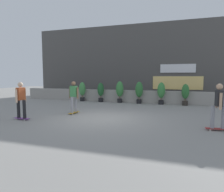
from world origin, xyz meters
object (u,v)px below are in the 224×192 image
object	(u,v)px
potted_plant_4	(161,92)
skater_by_wall_right	(219,105)
potted_plant_1	(101,91)
potted_plant_2	(120,90)
skater_mid_plaza	(74,96)
potted_plant_0	(82,90)
skater_far_right	(21,99)
potted_plant_5	(185,93)
potted_plant_3	(139,91)

from	to	relation	value
potted_plant_4	skater_by_wall_right	bearing A→B (deg)	-68.41
potted_plant_1	potted_plant_4	size ratio (longest dim) A/B	0.95
potted_plant_2	skater_mid_plaza	size ratio (longest dim) A/B	0.93
potted_plant_4	skater_by_wall_right	xyz separation A→B (m)	(2.49, -6.28, 0.04)
potted_plant_0	skater_far_right	size ratio (longest dim) A/B	0.88
potted_plant_0	potted_plant_1	bearing A→B (deg)	0.00
potted_plant_2	potted_plant_1	bearing A→B (deg)	180.00
potted_plant_2	potted_plant_5	bearing A→B (deg)	-0.00
potted_plant_3	potted_plant_1	bearing A→B (deg)	180.00
potted_plant_4	skater_far_right	world-z (taller)	skater_far_right
skater_by_wall_right	skater_far_right	distance (m)	8.11
skater_by_wall_right	skater_far_right	bearing A→B (deg)	-174.86
potted_plant_1	potted_plant_3	world-z (taller)	potted_plant_3
potted_plant_2	potted_plant_3	xyz separation A→B (m)	(1.44, 0.00, -0.01)
potted_plant_2	potted_plant_4	bearing A→B (deg)	0.00
potted_plant_4	skater_far_right	distance (m)	8.96
potted_plant_5	potted_plant_2	bearing A→B (deg)	180.00
potted_plant_3	skater_by_wall_right	bearing A→B (deg)	-57.32
potted_plant_2	skater_by_wall_right	distance (m)	8.33
potted_plant_2	potted_plant_3	bearing A→B (deg)	0.00
potted_plant_0	potted_plant_5	world-z (taller)	potted_plant_0
potted_plant_4	potted_plant_5	bearing A→B (deg)	-0.00
skater_mid_plaza	potted_plant_2	bearing A→B (deg)	77.82
skater_by_wall_right	skater_far_right	size ratio (longest dim) A/B	1.00
potted_plant_1	potted_plant_4	bearing A→B (deg)	0.00
potted_plant_3	skater_by_wall_right	size ratio (longest dim) A/B	0.92
potted_plant_0	potted_plant_3	xyz separation A→B (m)	(4.51, 0.00, 0.05)
potted_plant_1	skater_by_wall_right	world-z (taller)	skater_by_wall_right
potted_plant_2	skater_far_right	world-z (taller)	skater_far_right
potted_plant_5	skater_by_wall_right	distance (m)	6.35
potted_plant_3	potted_plant_4	distance (m)	1.54
skater_mid_plaza	potted_plant_5	bearing A→B (deg)	41.41
skater_by_wall_right	potted_plant_1	bearing A→B (deg)	138.02
potted_plant_0	potted_plant_3	world-z (taller)	potted_plant_3
potted_plant_3	potted_plant_5	distance (m)	3.12
potted_plant_1	potted_plant_4	world-z (taller)	potted_plant_4
potted_plant_0	skater_mid_plaza	xyz separation A→B (m)	(1.99, -4.97, 0.08)
potted_plant_5	skater_mid_plaza	size ratio (longest dim) A/B	0.85
potted_plant_3	skater_far_right	bearing A→B (deg)	-119.98
potted_plant_4	skater_by_wall_right	distance (m)	6.76
potted_plant_0	potted_plant_2	distance (m)	3.06
potted_plant_2	potted_plant_5	size ratio (longest dim) A/B	1.09
potted_plant_0	skater_far_right	distance (m)	7.03
potted_plant_1	potted_plant_5	distance (m)	6.07
potted_plant_1	potted_plant_5	xyz separation A→B (m)	(6.07, -0.00, -0.01)
potted_plant_0	skater_by_wall_right	size ratio (longest dim) A/B	0.88
potted_plant_0	potted_plant_3	bearing A→B (deg)	0.00
potted_plant_1	potted_plant_2	world-z (taller)	potted_plant_2
potted_plant_1	potted_plant_2	xyz separation A→B (m)	(1.51, 0.00, 0.09)
potted_plant_0	potted_plant_1	world-z (taller)	potted_plant_0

